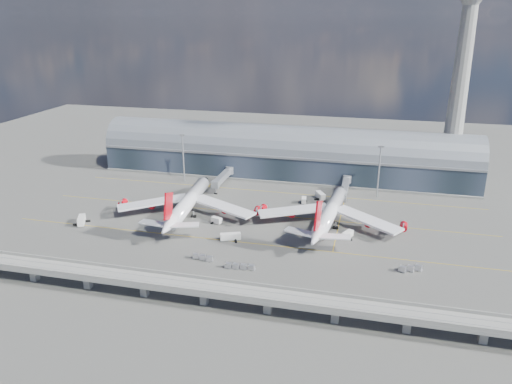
% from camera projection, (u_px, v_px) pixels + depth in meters
% --- Properties ---
extents(ground, '(500.00, 500.00, 0.00)m').
position_uv_depth(ground, '(249.00, 232.00, 204.17)').
color(ground, '#474744').
rests_on(ground, ground).
extents(taxi_lines, '(200.00, 80.12, 0.01)m').
position_uv_depth(taxi_lines, '(262.00, 212.00, 224.36)').
color(taxi_lines, gold).
rests_on(taxi_lines, ground).
extents(terminal, '(200.00, 30.00, 28.00)m').
position_uv_depth(terminal, '(285.00, 156.00, 271.57)').
color(terminal, '#1F2933').
rests_on(terminal, ground).
extents(control_tower, '(19.00, 19.00, 103.00)m').
position_uv_depth(control_tower, '(460.00, 85.00, 243.37)').
color(control_tower, gray).
rests_on(control_tower, ground).
extents(guideway, '(220.00, 8.50, 7.20)m').
position_uv_depth(guideway, '(204.00, 289.00, 152.13)').
color(guideway, gray).
rests_on(guideway, ground).
extents(floodlight_mast_left, '(3.00, 0.70, 25.70)m').
position_uv_depth(floodlight_mast_left, '(183.00, 157.00, 261.06)').
color(floodlight_mast_left, gray).
rests_on(floodlight_mast_left, ground).
extents(floodlight_mast_right, '(3.00, 0.70, 25.70)m').
position_uv_depth(floodlight_mast_right, '(379.00, 170.00, 238.54)').
color(floodlight_mast_right, gray).
rests_on(floodlight_mast_right, ground).
extents(airliner_left, '(64.81, 68.12, 20.75)m').
position_uv_depth(airliner_left, '(187.00, 203.00, 218.81)').
color(airliner_left, white).
rests_on(airliner_left, ground).
extents(airliner_right, '(63.31, 66.19, 20.99)m').
position_uv_depth(airliner_right, '(330.00, 214.00, 208.33)').
color(airliner_right, white).
rests_on(airliner_right, ground).
extents(jet_bridge_left, '(4.40, 28.00, 7.25)m').
position_uv_depth(jet_bridge_left, '(223.00, 176.00, 257.15)').
color(jet_bridge_left, gray).
rests_on(jet_bridge_left, ground).
extents(jet_bridge_right, '(4.40, 32.00, 7.25)m').
position_uv_depth(jet_bridge_right, '(345.00, 187.00, 241.36)').
color(jet_bridge_right, gray).
rests_on(jet_bridge_right, ground).
extents(service_truck_0, '(5.65, 8.18, 3.24)m').
position_uv_depth(service_truck_0, '(81.00, 220.00, 211.52)').
color(service_truck_0, silver).
rests_on(service_truck_0, ground).
extents(service_truck_1, '(5.17, 3.76, 2.73)m').
position_uv_depth(service_truck_1, '(216.00, 220.00, 212.19)').
color(service_truck_1, silver).
rests_on(service_truck_1, ground).
extents(service_truck_2, '(8.31, 5.17, 2.91)m').
position_uv_depth(service_truck_2, '(231.00, 237.00, 196.42)').
color(service_truck_2, silver).
rests_on(service_truck_2, ground).
extents(service_truck_3, '(4.56, 6.25, 2.83)m').
position_uv_depth(service_truck_3, '(347.00, 235.00, 198.21)').
color(service_truck_3, silver).
rests_on(service_truck_3, ground).
extents(service_truck_4, '(2.77, 4.85, 2.68)m').
position_uv_depth(service_truck_4, '(304.00, 200.00, 234.85)').
color(service_truck_4, silver).
rests_on(service_truck_4, ground).
extents(service_truck_5, '(5.67, 7.17, 3.28)m').
position_uv_depth(service_truck_5, '(320.00, 196.00, 239.86)').
color(service_truck_5, silver).
rests_on(service_truck_5, ground).
extents(cargo_train_0, '(10.96, 2.48, 1.81)m').
position_uv_depth(cargo_train_0, '(240.00, 267.00, 174.41)').
color(cargo_train_0, gray).
rests_on(cargo_train_0, ground).
extents(cargo_train_1, '(8.34, 2.96, 1.83)m').
position_uv_depth(cargo_train_1, '(203.00, 258.00, 180.84)').
color(cargo_train_1, gray).
rests_on(cargo_train_1, ground).
extents(cargo_train_2, '(8.64, 4.87, 1.92)m').
position_uv_depth(cargo_train_2, '(410.00, 269.00, 172.97)').
color(cargo_train_2, gray).
rests_on(cargo_train_2, ground).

